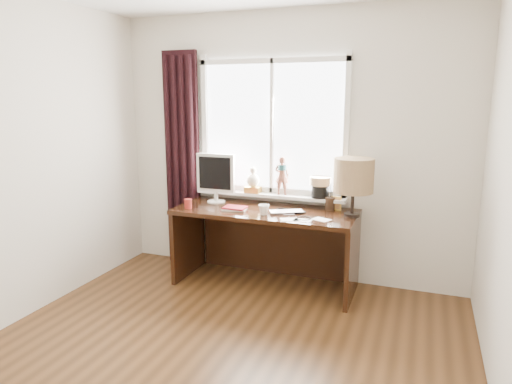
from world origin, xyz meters
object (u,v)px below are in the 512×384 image
at_px(laptop, 287,212).
at_px(desk, 268,232).
at_px(mug, 264,209).
at_px(table_lamp, 354,176).
at_px(red_cup, 188,204).
at_px(monitor, 216,175).

distance_m(laptop, desk, 0.37).
distance_m(mug, table_lamp, 0.84).
bearing_deg(red_cup, mug, 2.29).
xyz_separation_m(laptop, mug, (-0.18, -0.13, 0.04)).
bearing_deg(mug, laptop, 35.63).
height_order(laptop, monitor, monitor).
bearing_deg(red_cup, monitor, 66.63).
bearing_deg(table_lamp, red_cup, -170.72).
distance_m(laptop, red_cup, 0.94).
bearing_deg(monitor, mug, -25.49).
xyz_separation_m(desk, table_lamp, (0.80, -0.05, 0.61)).
xyz_separation_m(mug, desk, (-0.05, 0.27, -0.29)).
bearing_deg(desk, mug, -79.99).
height_order(desk, monitor, monitor).
bearing_deg(red_cup, laptop, 9.57).
distance_m(red_cup, table_lamp, 1.56).
bearing_deg(table_lamp, monitor, 176.80).
height_order(laptop, table_lamp, table_lamp).
height_order(mug, desk, mug).
xyz_separation_m(mug, monitor, (-0.61, 0.29, 0.23)).
relative_size(laptop, mug, 3.15).
height_order(mug, monitor, monitor).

